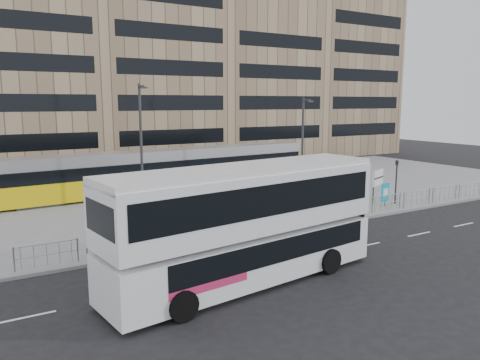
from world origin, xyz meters
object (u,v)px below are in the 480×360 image
traffic_light_east (396,176)px  double_decker_bus (247,221)px  ad_panel (385,193)px  pedestrian (253,186)px  station_sign (378,179)px  lamp_post_west (141,141)px  traffic_light_west (193,205)px  lamp_post_east (303,141)px  tram (156,171)px

traffic_light_east → double_decker_bus: bearing=-167.1°
ad_panel → pedestrian: size_ratio=0.84×
station_sign → lamp_post_west: bearing=135.1°
traffic_light_west → lamp_post_east: lamp_post_east is taller
double_decker_bus → tram: double_decker_bus is taller
station_sign → traffic_light_east: 1.68m
traffic_light_west → traffic_light_east: same height
lamp_post_east → pedestrian: bearing=-176.4°
traffic_light_east → pedestrian: bearing=129.3°
station_sign → pedestrian: (-7.67, 5.09, -0.59)m
tram → traffic_light_west: (-3.41, -14.31, 0.30)m
ad_panel → traffic_light_west: size_ratio=0.52×
double_decker_bus → lamp_post_east: lamp_post_east is taller
traffic_light_west → traffic_light_east: 16.32m
lamp_post_west → ad_panel: bearing=-30.3°
lamp_post_east → station_sign: bearing=-62.5°
ad_panel → traffic_light_east: size_ratio=0.52×
pedestrian → traffic_light_east: (7.70, -6.71, 1.02)m
double_decker_bus → traffic_light_east: bearing=15.4°
station_sign → ad_panel: 2.22m
double_decker_bus → traffic_light_east: 17.91m
tram → traffic_light_west: tram is taller
double_decker_bus → traffic_light_east: (16.53, 6.88, -0.46)m
pedestrian → lamp_post_east: lamp_post_east is taller
tram → pedestrian: 8.23m
double_decker_bus → lamp_post_west: (0.89, 15.15, 2.11)m
traffic_light_west → traffic_light_east: bearing=8.8°
lamp_post_west → traffic_light_east: bearing=-27.9°
station_sign → traffic_light_west: traffic_light_west is taller
tram → lamp_post_west: (-2.78, -4.80, 2.87)m
station_sign → traffic_light_west: (-16.25, -2.86, 0.43)m
traffic_light_east → lamp_post_east: size_ratio=0.42×
double_decker_bus → lamp_post_west: bearing=79.4°
tram → lamp_post_east: bearing=-35.1°
tram → ad_panel: bearing=-52.6°
station_sign → lamp_post_west: 17.24m
lamp_post_west → lamp_post_east: size_ratio=1.12×
traffic_light_east → lamp_post_west: bearing=142.5°
double_decker_bus → station_sign: (16.51, 8.50, -0.89)m
double_decker_bus → tram: size_ratio=0.43×
double_decker_bus → station_sign: 18.59m
station_sign → lamp_post_east: bearing=95.6°
pedestrian → lamp_post_east: bearing=-99.8°
ad_panel → traffic_light_east: 1.60m
traffic_light_west → lamp_post_west: bearing=90.6°
ad_panel → lamp_post_east: lamp_post_east is taller
lamp_post_east → lamp_post_west: bearing=174.4°
double_decker_bus → pedestrian: (8.84, 13.59, -1.48)m
double_decker_bus → ad_panel: 16.80m
ad_panel → pedestrian: (-6.49, 6.87, 0.01)m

